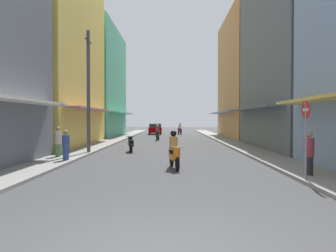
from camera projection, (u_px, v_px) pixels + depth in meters
ground_plane at (169, 143)px, 27.16m from camera, size 115.62×115.62×0.00m
sidewalk_left at (107, 142)px, 27.23m from camera, size 1.85×60.56×0.12m
sidewalk_right at (231, 143)px, 27.09m from camera, size 1.85×60.56×0.12m
building_left_mid at (48, 45)px, 24.24m from camera, size 7.05×12.29×15.56m
building_left_far at (93, 83)px, 38.00m from camera, size 7.05×13.43×12.76m
building_right_mid at (303, 43)px, 21.77m from camera, size 7.05×11.84×14.60m
building_right_far at (254, 77)px, 34.78m from camera, size 7.05×13.15×13.44m
motorbike_black at (131, 144)px, 19.81m from camera, size 0.62×1.79×0.96m
motorbike_orange at (174, 152)px, 13.07m from camera, size 0.60×1.79×1.58m
motorbike_green at (158, 133)px, 30.70m from camera, size 0.55×1.81×1.58m
motorbike_maroon at (180, 129)px, 42.55m from camera, size 0.64×1.78×1.58m
motorbike_red at (158, 130)px, 39.18m from camera, size 0.62×1.79×1.58m
parked_car at (155, 129)px, 43.67m from camera, size 1.98×4.19×1.45m
pedestrian_far at (66, 146)px, 14.95m from camera, size 0.34×0.34×1.54m
pedestrian_midway at (58, 143)px, 16.38m from camera, size 0.34×0.34×1.66m
pedestrian_crossing at (309, 155)px, 10.91m from camera, size 0.34×0.34×1.65m
utility_pole at (88, 91)px, 18.56m from camera, size 0.20×1.20×7.24m
street_sign_no_entry at (306, 129)px, 10.12m from camera, size 0.07×0.60×2.65m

